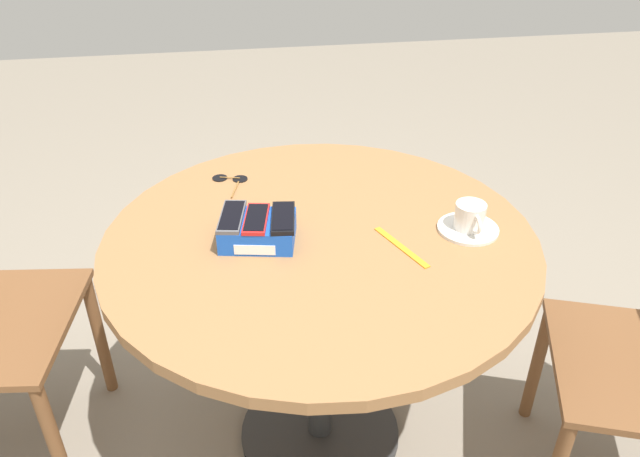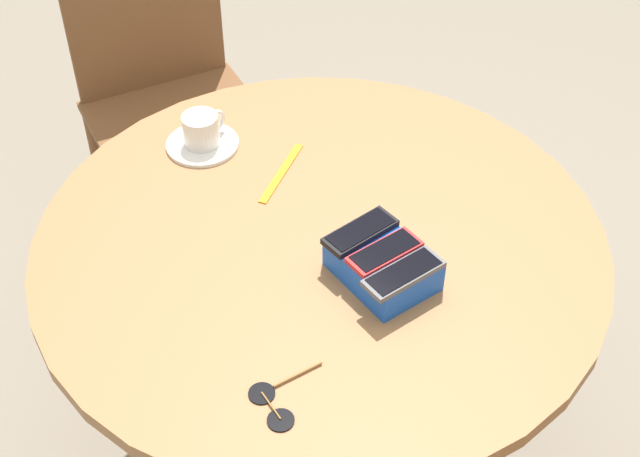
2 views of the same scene
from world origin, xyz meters
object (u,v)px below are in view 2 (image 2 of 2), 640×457
(saucer, at_px, (202,144))
(phone_black, at_px, (360,232))
(coffee_cup, at_px, (202,129))
(sunglasses, at_px, (274,403))
(round_table, at_px, (320,281))
(lanyard_strap, at_px, (281,173))
(chair_far_side, at_px, (170,98))
(phone_box, at_px, (382,265))
(phone_gray, at_px, (404,273))
(phone_red, at_px, (384,252))

(saucer, bearing_deg, phone_black, 176.97)
(coffee_cup, relative_size, sunglasses, 0.72)
(phone_black, bearing_deg, round_table, 5.24)
(sunglasses, bearing_deg, round_table, -57.30)
(lanyard_strap, xyz_separation_m, chair_far_side, (0.66, -0.22, -0.25))
(phone_box, bearing_deg, saucer, -3.69)
(lanyard_strap, distance_m, sunglasses, 0.55)
(phone_gray, xyz_separation_m, phone_red, (0.06, -0.02, -0.00))
(round_table, height_order, phone_red, phone_red)
(phone_gray, bearing_deg, phone_box, -15.75)
(saucer, bearing_deg, lanyard_strap, -165.13)
(sunglasses, bearing_deg, phone_gray, -90.59)
(phone_black, distance_m, saucer, 0.45)
(phone_gray, distance_m, phone_red, 0.06)
(phone_red, height_order, chair_far_side, chair_far_side)
(sunglasses, bearing_deg, phone_red, -80.49)
(phone_box, xyz_separation_m, phone_red, (-0.00, 0.00, 0.03))
(phone_black, distance_m, sunglasses, 0.35)
(phone_gray, bearing_deg, phone_black, -12.17)
(phone_black, bearing_deg, phone_red, 171.29)
(phone_gray, bearing_deg, coffee_cup, -5.19)
(phone_black, xyz_separation_m, lanyard_strap, (0.27, -0.07, -0.06))
(sunglasses, height_order, chair_far_side, chair_far_side)
(phone_red, distance_m, sunglasses, 0.33)
(saucer, bearing_deg, chair_far_side, -29.65)
(coffee_cup, bearing_deg, round_table, 174.59)
(phone_red, xyz_separation_m, phone_black, (0.06, -0.01, 0.00))
(phone_black, bearing_deg, phone_gray, 167.83)
(phone_black, height_order, lanyard_strap, phone_black)
(phone_black, height_order, coffee_cup, coffee_cup)
(phone_red, relative_size, phone_black, 0.98)
(round_table, height_order, phone_box, phone_box)
(round_table, bearing_deg, coffee_cup, -5.41)
(phone_black, bearing_deg, saucer, -3.03)
(phone_black, xyz_separation_m, saucer, (0.45, -0.02, -0.06))
(phone_red, relative_size, chair_far_side, 0.15)
(chair_far_side, bearing_deg, sunglasses, 149.21)
(phone_gray, height_order, phone_black, phone_black)
(phone_box, relative_size, coffee_cup, 1.91)
(coffee_cup, bearing_deg, phone_black, 176.68)
(sunglasses, relative_size, chair_far_side, 0.15)
(round_table, relative_size, phone_black, 7.37)
(coffee_cup, bearing_deg, lanyard_strap, -165.80)
(phone_black, bearing_deg, sunglasses, 109.50)
(lanyard_strap, relative_size, sunglasses, 1.36)
(phone_red, bearing_deg, sunglasses, 99.51)
(phone_black, height_order, sunglasses, phone_black)
(round_table, height_order, coffee_cup, coffee_cup)
(phone_black, relative_size, lanyard_strap, 0.74)
(phone_red, height_order, lanyard_strap, phone_red)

